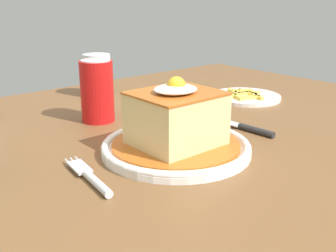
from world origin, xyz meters
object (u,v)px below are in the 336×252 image
Objects in this scene: knife at (246,127)px; soda_can at (97,91)px; drinking_glass at (97,78)px; side_plate_fries at (245,96)px; fork at (91,178)px; main_plate at (176,147)px.

soda_can is (-0.18, 0.23, 0.06)m from knife.
drinking_glass is (-0.07, 0.42, 0.04)m from knife.
side_plate_fries is at bearing -45.12° from drinking_glass.
side_plate_fries is (0.19, 0.16, -0.00)m from knife.
side_plate_fries is (0.53, 0.16, -0.00)m from fork.
main_plate is 1.43× the size of side_plate_fries.
knife is at bearing -0.94° from main_plate.
main_plate is 0.43m from drinking_glass.
knife is (0.34, 0.00, 0.00)m from fork.
drinking_glass is 0.37m from side_plate_fries.
main_plate reaches higher than knife.
drinking_glass is at bearing 57.75° from fork.
main_plate is at bearing 179.06° from knife.
soda_can reaches higher than knife.
drinking_glass is at bearing 75.81° from main_plate.
soda_can reaches higher than main_plate.
knife is at bearing -140.65° from side_plate_fries.
main_plate is 0.24m from soda_can.
side_plate_fries is at bearing 17.02° from fork.
soda_can is at bearing -120.99° from drinking_glass.
knife is 1.34× the size of soda_can.
fork is at bearing -179.30° from knife.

